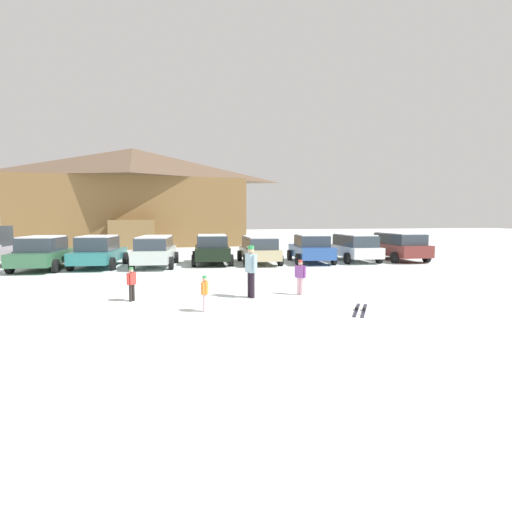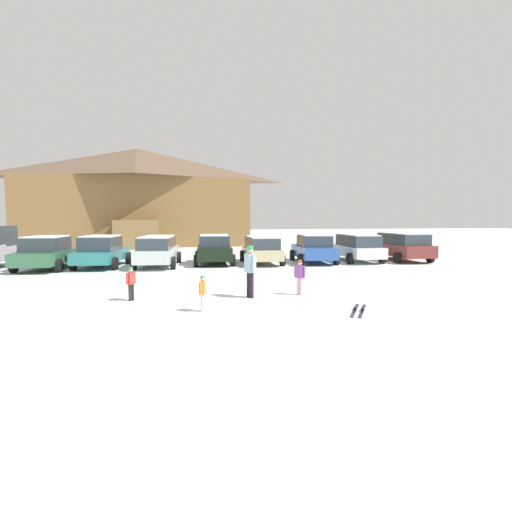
{
  "view_description": "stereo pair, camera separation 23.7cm",
  "coord_description": "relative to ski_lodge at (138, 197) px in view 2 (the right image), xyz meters",
  "views": [
    {
      "loc": [
        -1.9,
        -8.66,
        2.54
      ],
      "look_at": [
        1.22,
        5.37,
        1.18
      ],
      "focal_mm": 28.0,
      "sensor_mm": 36.0,
      "label": 1
    },
    {
      "loc": [
        -1.67,
        -8.71,
        2.54
      ],
      "look_at": [
        1.22,
        5.37,
        1.18
      ],
      "focal_mm": 28.0,
      "sensor_mm": 36.0,
      "label": 2
    }
  ],
  "objects": [
    {
      "name": "ground",
      "position": [
        4.91,
        -30.45,
        -4.55
      ],
      "size": [
        160.0,
        160.0,
        0.0
      ],
      "primitive_type": "plane",
      "color": "silver"
    },
    {
      "name": "ski_lodge",
      "position": [
        0.0,
        0.0,
        0.0
      ],
      "size": [
        20.6,
        10.65,
        8.98
      ],
      "color": "brown",
      "rests_on": "ground"
    },
    {
      "name": "parked_green_coupe",
      "position": [
        -2.99,
        -17.62,
        -3.72
      ],
      "size": [
        2.55,
        4.75,
        1.66
      ],
      "color": "#346443",
      "rests_on": "ground"
    },
    {
      "name": "parked_teal_hatchback",
      "position": [
        -0.49,
        -17.24,
        -3.72
      ],
      "size": [
        2.62,
        4.72,
        1.65
      ],
      "color": "#287779",
      "rests_on": "ground"
    },
    {
      "name": "parked_silver_wagon",
      "position": [
        2.36,
        -17.45,
        -3.68
      ],
      "size": [
        2.51,
        4.95,
        1.6
      ],
      "color": "silver",
      "rests_on": "ground"
    },
    {
      "name": "parked_black_sedan",
      "position": [
        5.4,
        -17.03,
        -3.72
      ],
      "size": [
        2.43,
        4.14,
        1.64
      ],
      "color": "black",
      "rests_on": "ground"
    },
    {
      "name": "parked_beige_suv",
      "position": [
        8.03,
        -17.29,
        -3.72
      ],
      "size": [
        2.27,
        4.56,
        1.53
      ],
      "color": "tan",
      "rests_on": "ground"
    },
    {
      "name": "parked_blue_hatchback",
      "position": [
        11.04,
        -17.53,
        -3.73
      ],
      "size": [
        2.59,
        4.37,
        1.62
      ],
      "color": "#29519C",
      "rests_on": "ground"
    },
    {
      "name": "parked_white_suv",
      "position": [
        13.78,
        -17.42,
        -3.68
      ],
      "size": [
        2.32,
        4.44,
        1.6
      ],
      "color": "white",
      "rests_on": "ground"
    },
    {
      "name": "parked_maroon_van",
      "position": [
        16.61,
        -17.57,
        -3.65
      ],
      "size": [
        2.35,
        4.46,
        1.68
      ],
      "color": "maroon",
      "rests_on": "ground"
    },
    {
      "name": "skier_child_in_red_jacket",
      "position": [
        1.91,
        -26.5,
        -3.96
      ],
      "size": [
        0.27,
        0.32,
        1.05
      ],
      "color": "#282322",
      "rests_on": "ground"
    },
    {
      "name": "skier_child_in_orange_jacket",
      "position": [
        3.97,
        -28.39,
        -4.0
      ],
      "size": [
        0.22,
        0.35,
        0.99
      ],
      "color": "silver",
      "rests_on": "ground"
    },
    {
      "name": "skier_child_in_purple_jacket",
      "position": [
        7.29,
        -26.64,
        -3.9
      ],
      "size": [
        0.31,
        0.35,
        1.16
      ],
      "color": "#EDB5C5",
      "rests_on": "ground"
    },
    {
      "name": "skier_adult_in_blue_parka",
      "position": [
        5.59,
        -26.75,
        -3.61
      ],
      "size": [
        0.33,
        0.6,
        1.67
      ],
      "color": "black",
      "rests_on": "ground"
    },
    {
      "name": "pair_of_skis",
      "position": [
        8.17,
        -29.18,
        -4.53
      ],
      "size": [
        1.11,
        1.59,
        0.08
      ],
      "color": "#231E31",
      "rests_on": "ground"
    }
  ]
}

